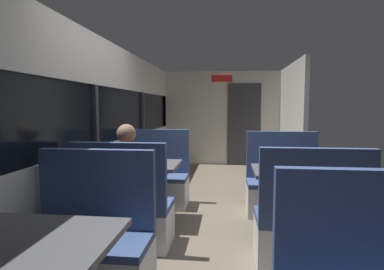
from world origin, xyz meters
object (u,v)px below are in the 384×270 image
(dining_table_rear_aisle, at_px, (294,179))
(bench_rear_aisle_facing_entry, at_px, (283,190))
(bench_mid_window_facing_end, at_px, (124,215))
(bench_rear_aisle_facing_end, at_px, (310,230))
(dining_table_mid_window, at_px, (142,171))
(bench_mid_window_facing_entry, at_px, (156,182))
(bench_near_window_facing_entry, at_px, (90,251))
(seated_passenger, at_px, (126,193))
(dining_table_near_window, at_px, (32,255))

(dining_table_rear_aisle, bearing_deg, bench_rear_aisle_facing_entry, 90.00)
(bench_mid_window_facing_end, distance_m, bench_rear_aisle_facing_end, 1.80)
(dining_table_mid_window, bearing_deg, bench_mid_window_facing_entry, 90.00)
(bench_mid_window_facing_end, height_order, dining_table_rear_aisle, bench_mid_window_facing_end)
(dining_table_mid_window, distance_m, bench_rear_aisle_facing_entry, 1.88)
(bench_mid_window_facing_entry, xyz_separation_m, dining_table_rear_aisle, (1.79, -0.90, 0.31))
(bench_near_window_facing_entry, relative_size, bench_rear_aisle_facing_entry, 1.00)
(bench_rear_aisle_facing_entry, bearing_deg, dining_table_mid_window, -164.41)
(bench_near_window_facing_entry, height_order, bench_mid_window_facing_end, same)
(dining_table_rear_aisle, bearing_deg, dining_table_mid_window, 173.62)
(dining_table_mid_window, bearing_deg, bench_rear_aisle_facing_end, -26.68)
(bench_rear_aisle_facing_entry, bearing_deg, bench_mid_window_facing_end, -146.19)
(bench_near_window_facing_entry, bearing_deg, bench_mid_window_facing_entry, 90.00)
(bench_mid_window_facing_entry, relative_size, seated_passenger, 0.87)
(dining_table_mid_window, height_order, bench_mid_window_facing_end, bench_mid_window_facing_end)
(bench_mid_window_facing_end, bearing_deg, seated_passenger, 90.00)
(bench_rear_aisle_facing_end, bearing_deg, bench_mid_window_facing_end, 173.62)
(bench_near_window_facing_entry, xyz_separation_m, bench_mid_window_facing_entry, (0.00, 2.22, 0.00))
(dining_table_mid_window, bearing_deg, bench_near_window_facing_entry, -90.00)
(bench_near_window_facing_entry, distance_m, bench_rear_aisle_facing_entry, 2.70)
(bench_rear_aisle_facing_end, xyz_separation_m, seated_passenger, (-1.79, 0.27, 0.21))
(dining_table_near_window, xyz_separation_m, dining_table_rear_aisle, (1.79, 2.02, 0.00))
(seated_passenger, bearing_deg, bench_mid_window_facing_end, -90.00)
(dining_table_near_window, bearing_deg, bench_rear_aisle_facing_end, 36.35)
(bench_rear_aisle_facing_entry, bearing_deg, dining_table_near_window, -123.39)
(dining_table_rear_aisle, bearing_deg, bench_rear_aisle_facing_end, -90.00)
(bench_near_window_facing_entry, bearing_deg, bench_rear_aisle_facing_end, 19.04)
(dining_table_mid_window, height_order, dining_table_rear_aisle, same)
(bench_mid_window_facing_entry, bearing_deg, dining_table_near_window, -90.00)
(bench_mid_window_facing_end, distance_m, bench_rear_aisle_facing_entry, 2.15)
(dining_table_mid_window, height_order, bench_mid_window_facing_entry, bench_mid_window_facing_entry)
(dining_table_mid_window, bearing_deg, dining_table_near_window, -90.00)
(bench_rear_aisle_facing_entry, distance_m, seated_passenger, 2.13)
(bench_mid_window_facing_end, bearing_deg, dining_table_rear_aisle, 15.59)
(bench_mid_window_facing_entry, xyz_separation_m, seated_passenger, (0.00, -1.33, 0.21))
(dining_table_mid_window, relative_size, bench_mid_window_facing_end, 0.82)
(bench_near_window_facing_entry, relative_size, dining_table_rear_aisle, 1.22)
(dining_table_rear_aisle, xyz_separation_m, bench_rear_aisle_facing_end, (0.00, -0.70, -0.31))
(dining_table_rear_aisle, height_order, seated_passenger, seated_passenger)
(bench_rear_aisle_facing_entry, bearing_deg, bench_near_window_facing_entry, -131.59)
(bench_mid_window_facing_end, distance_m, dining_table_rear_aisle, 1.88)
(dining_table_near_window, relative_size, bench_mid_window_facing_entry, 0.82)
(bench_rear_aisle_facing_entry, height_order, seated_passenger, seated_passenger)
(dining_table_mid_window, distance_m, dining_table_rear_aisle, 1.80)
(dining_table_mid_window, relative_size, bench_rear_aisle_facing_end, 0.82)
(bench_mid_window_facing_entry, bearing_deg, dining_table_mid_window, -90.00)
(bench_rear_aisle_facing_end, bearing_deg, bench_mid_window_facing_entry, 138.23)
(bench_near_window_facing_entry, xyz_separation_m, dining_table_rear_aisle, (1.79, 1.32, 0.31))
(bench_mid_window_facing_end, xyz_separation_m, dining_table_rear_aisle, (1.79, 0.50, 0.31))
(bench_near_window_facing_entry, bearing_deg, dining_table_rear_aisle, 36.35)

